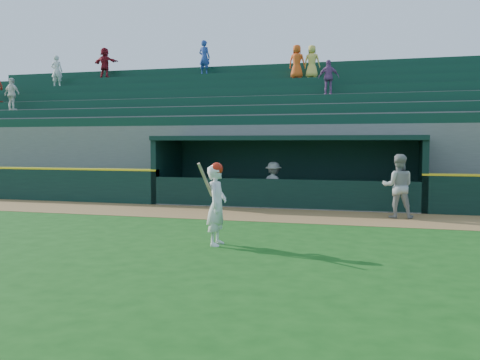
{
  "coord_description": "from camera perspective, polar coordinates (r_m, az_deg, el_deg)",
  "views": [
    {
      "loc": [
        3.63,
        -11.04,
        2.22
      ],
      "look_at": [
        0.0,
        1.6,
        1.3
      ],
      "focal_mm": 40.0,
      "sensor_mm": 36.0,
      "label": 1
    }
  ],
  "objects": [
    {
      "name": "dugout_player_front",
      "position": [
        16.36,
        16.51,
        -0.64
      ],
      "size": [
        0.94,
        0.75,
        1.88
      ],
      "primitive_type": "imported",
      "rotation": [
        0.0,
        0.0,
        3.18
      ],
      "color": "#A4A49F",
      "rests_on": "ground"
    },
    {
      "name": "ground",
      "position": [
        11.83,
        -2.15,
        -6.82
      ],
      "size": [
        120.0,
        120.0,
        0.0
      ],
      "primitive_type": "plane",
      "color": "#154A12",
      "rests_on": "ground"
    },
    {
      "name": "stands",
      "position": [
        23.88,
        7.3,
        4.39
      ],
      "size": [
        34.5,
        6.25,
        7.16
      ],
      "color": "slate",
      "rests_on": "ground"
    },
    {
      "name": "dugout_player_inside",
      "position": [
        18.43,
        3.59,
        -0.49
      ],
      "size": [
        1.12,
        0.82,
        1.56
      ],
      "primitive_type": "imported",
      "rotation": [
        0.0,
        0.0,
        2.88
      ],
      "color": "gray",
      "rests_on": "ground"
    },
    {
      "name": "batter_at_plate",
      "position": [
        11.56,
        -2.5,
        -2.55
      ],
      "size": [
        0.51,
        0.79,
        1.81
      ],
      "color": "white",
      "rests_on": "ground"
    },
    {
      "name": "warning_track",
      "position": [
        16.49,
        3.17,
        -3.72
      ],
      "size": [
        40.0,
        3.0,
        0.01
      ],
      "primitive_type": "cube",
      "color": "olive",
      "rests_on": "ground"
    },
    {
      "name": "dugout",
      "position": [
        19.4,
        5.23,
        1.44
      ],
      "size": [
        9.4,
        2.8,
        2.46
      ],
      "color": "slate",
      "rests_on": "ground"
    }
  ]
}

